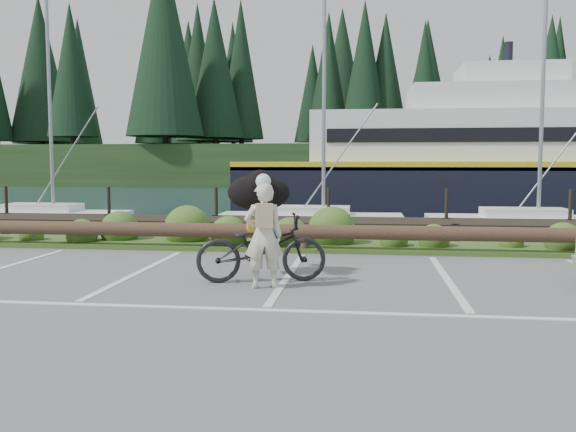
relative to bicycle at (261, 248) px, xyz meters
name	(u,v)px	position (x,y,z in m)	size (l,w,h in m)	color
ground	(270,303)	(0.36, -1.45, -0.54)	(72.00, 72.00, 0.00)	#59595C
harbor_backdrop	(360,175)	(0.77, 76.97, -0.54)	(170.00, 160.00, 30.00)	#182D3B
vegetation_strip	(307,246)	(0.36, 3.85, -0.49)	(34.00, 1.60, 0.10)	#3D5B21
log_rail	(304,253)	(0.36, 3.15, -0.54)	(32.00, 0.30, 0.60)	#443021
bicycle	(261,248)	(0.00, 0.00, 0.00)	(0.72, 2.06, 1.08)	black
cyclist	(264,236)	(0.11, -0.47, 0.26)	(0.58, 0.38, 1.60)	beige
dog	(258,193)	(-0.16, 0.64, 0.85)	(1.06, 0.52, 0.61)	black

